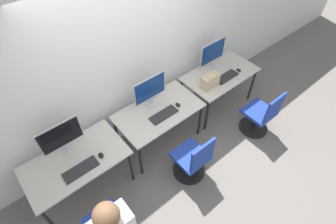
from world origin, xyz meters
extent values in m
plane|color=slate|center=(0.00, 0.00, 0.00)|extent=(20.00, 20.00, 0.00)
cube|color=silver|center=(0.00, 0.85, 1.40)|extent=(12.00, 0.05, 2.80)
cube|color=#BCB7AD|center=(-1.32, 0.36, 0.71)|extent=(1.26, 0.72, 0.02)
cylinder|color=black|center=(-1.90, 0.05, 0.35)|extent=(0.04, 0.04, 0.70)
cylinder|color=black|center=(-0.74, 0.05, 0.35)|extent=(0.04, 0.04, 0.70)
cylinder|color=black|center=(-1.90, 0.67, 0.35)|extent=(0.04, 0.04, 0.70)
cylinder|color=black|center=(-0.74, 0.67, 0.35)|extent=(0.04, 0.04, 0.70)
cylinder|color=#B2B2B7|center=(-1.32, 0.56, 0.73)|extent=(0.17, 0.17, 0.01)
cylinder|color=#B2B2B7|center=(-1.32, 0.56, 0.79)|extent=(0.04, 0.04, 0.12)
cube|color=#B2B2B7|center=(-1.32, 0.57, 1.02)|extent=(0.53, 0.01, 0.37)
cube|color=black|center=(-1.32, 0.56, 1.02)|extent=(0.50, 0.01, 0.35)
cube|color=#262628|center=(-1.32, 0.19, 0.73)|extent=(0.43, 0.17, 0.02)
ellipsoid|color=black|center=(-1.03, 0.21, 0.74)|extent=(0.06, 0.09, 0.03)
cube|color=navy|center=(-1.40, -0.42, 0.41)|extent=(0.44, 0.44, 0.05)
sphere|color=brown|center=(-1.42, -0.84, 1.54)|extent=(0.22, 0.22, 0.22)
cube|color=#BCB7AD|center=(0.00, 0.36, 0.71)|extent=(1.26, 0.72, 0.02)
cylinder|color=black|center=(-0.58, 0.05, 0.35)|extent=(0.04, 0.04, 0.70)
cylinder|color=black|center=(0.58, 0.05, 0.35)|extent=(0.04, 0.04, 0.70)
cylinder|color=black|center=(-0.58, 0.67, 0.35)|extent=(0.04, 0.04, 0.70)
cylinder|color=black|center=(0.58, 0.67, 0.35)|extent=(0.04, 0.04, 0.70)
cylinder|color=#B2B2B7|center=(0.00, 0.54, 0.73)|extent=(0.17, 0.17, 0.01)
cylinder|color=#B2B2B7|center=(0.00, 0.54, 0.79)|extent=(0.04, 0.04, 0.12)
cube|color=#B2B2B7|center=(0.00, 0.55, 1.02)|extent=(0.53, 0.01, 0.37)
cube|color=navy|center=(0.00, 0.54, 1.02)|extent=(0.50, 0.01, 0.35)
cube|color=#262628|center=(0.00, 0.24, 0.73)|extent=(0.43, 0.17, 0.02)
ellipsoid|color=black|center=(0.28, 0.26, 0.74)|extent=(0.06, 0.09, 0.03)
cylinder|color=black|center=(-0.02, -0.37, 0.01)|extent=(0.48, 0.48, 0.03)
cylinder|color=black|center=(-0.02, -0.37, 0.21)|extent=(0.04, 0.04, 0.35)
cube|color=navy|center=(-0.02, -0.37, 0.41)|extent=(0.44, 0.44, 0.05)
cube|color=navy|center=(-0.02, -0.57, 0.65)|extent=(0.40, 0.04, 0.44)
cube|color=#BCB7AD|center=(1.32, 0.36, 0.71)|extent=(1.26, 0.72, 0.02)
cylinder|color=black|center=(0.74, 0.05, 0.35)|extent=(0.04, 0.04, 0.70)
cylinder|color=black|center=(1.90, 0.05, 0.35)|extent=(0.04, 0.04, 0.70)
cylinder|color=black|center=(0.74, 0.67, 0.35)|extent=(0.04, 0.04, 0.70)
cylinder|color=black|center=(1.90, 0.67, 0.35)|extent=(0.04, 0.04, 0.70)
cylinder|color=#B2B2B7|center=(1.32, 0.59, 0.73)|extent=(0.17, 0.17, 0.01)
cylinder|color=#B2B2B7|center=(1.32, 0.59, 0.79)|extent=(0.04, 0.04, 0.12)
cube|color=#B2B2B7|center=(1.32, 0.59, 1.02)|extent=(0.53, 0.01, 0.37)
cube|color=navy|center=(1.32, 0.58, 1.02)|extent=(0.50, 0.01, 0.35)
cube|color=#262628|center=(1.32, 0.23, 0.73)|extent=(0.43, 0.17, 0.02)
ellipsoid|color=black|center=(1.60, 0.21, 0.74)|extent=(0.06, 0.09, 0.03)
cylinder|color=black|center=(1.40, -0.46, 0.01)|extent=(0.48, 0.48, 0.03)
cylinder|color=black|center=(1.40, -0.46, 0.21)|extent=(0.04, 0.04, 0.35)
cube|color=navy|center=(1.40, -0.46, 0.41)|extent=(0.44, 0.44, 0.05)
cube|color=navy|center=(1.40, -0.67, 0.65)|extent=(0.40, 0.04, 0.44)
cube|color=tan|center=(0.94, 0.25, 0.83)|extent=(0.30, 0.14, 0.22)
torus|color=tan|center=(0.94, 0.25, 0.96)|extent=(0.18, 0.18, 0.01)
camera|label=1|loc=(-1.54, -1.71, 3.52)|focal=28.00mm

